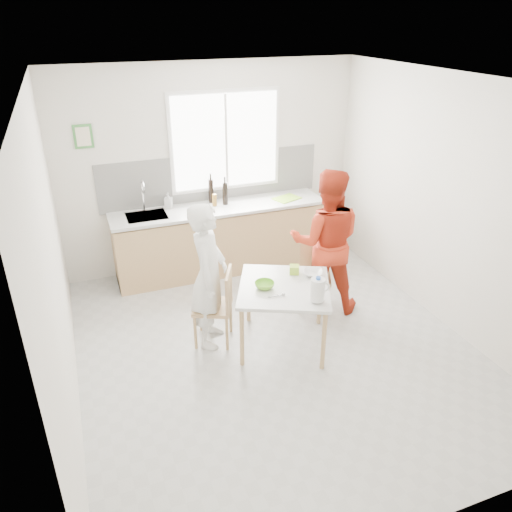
{
  "coord_description": "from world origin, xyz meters",
  "views": [
    {
      "loc": [
        -1.73,
        -3.98,
        3.24
      ],
      "look_at": [
        -0.14,
        0.2,
        1.02
      ],
      "focal_mm": 35.0,
      "sensor_mm": 36.0,
      "label": 1
    }
  ],
  "objects": [
    {
      "name": "chair_left",
      "position": [
        -0.51,
        0.34,
        0.47
      ],
      "size": [
        0.52,
        0.52,
        0.85
      ],
      "rotation": [
        0.0,
        0.0,
        -2.0
      ],
      "color": "tan",
      "rests_on": "ground"
    },
    {
      "name": "backsplash",
      "position": [
        0.0,
        2.24,
        1.23
      ],
      "size": [
        3.0,
        0.02,
        0.65
      ],
      "primitive_type": "cube",
      "color": "white",
      "rests_on": "room_shell"
    },
    {
      "name": "chair_far",
      "position": [
        0.77,
        0.65,
        0.45
      ],
      "size": [
        0.5,
        0.5,
        0.81
      ],
      "rotation": [
        0.0,
        0.0,
        -0.43
      ],
      "color": "tan",
      "rests_on": "ground"
    },
    {
      "name": "milk_jug",
      "position": [
        0.29,
        -0.33,
        0.84
      ],
      "size": [
        0.19,
        0.14,
        0.25
      ],
      "rotation": [
        0.0,
        0.0,
        -0.43
      ],
      "color": "white",
      "rests_on": "dining_table"
    },
    {
      "name": "ground",
      "position": [
        0.0,
        0.0,
        0.0
      ],
      "size": [
        4.5,
        4.5,
        0.0
      ],
      "primitive_type": "plane",
      "color": "#B7B7B2",
      "rests_on": "ground"
    },
    {
      "name": "person_white",
      "position": [
        -0.59,
        0.38,
        0.79
      ],
      "size": [
        0.58,
        0.68,
        1.58
      ],
      "primitive_type": "imported",
      "rotation": [
        0.0,
        0.0,
        1.14
      ],
      "color": "white",
      "rests_on": "ground"
    },
    {
      "name": "green_box",
      "position": [
        0.32,
        0.27,
        0.75
      ],
      "size": [
        0.13,
        0.13,
        0.09
      ],
      "primitive_type": "cube",
      "rotation": [
        0.0,
        0.0,
        -0.43
      ],
      "color": "#9AC92E",
      "rests_on": "dining_table"
    },
    {
      "name": "soap_bottle",
      "position": [
        -0.63,
        2.13,
        1.02
      ],
      "size": [
        0.12,
        0.12,
        0.2
      ],
      "primitive_type": "imported",
      "rotation": [
        0.0,
        0.0,
        -0.44
      ],
      "color": "#999999",
      "rests_on": "kitchen_counter"
    },
    {
      "name": "spoon",
      "position": [
        -0.05,
        -0.11,
        0.71
      ],
      "size": [
        0.16,
        0.03,
        0.01
      ],
      "primitive_type": "cylinder",
      "rotation": [
        0.0,
        1.57,
        -0.08
      ],
      "color": "#A5A5AA",
      "rests_on": "dining_table"
    },
    {
      "name": "picture_frame",
      "position": [
        -1.55,
        2.23,
        1.9
      ],
      "size": [
        0.22,
        0.03,
        0.28
      ],
      "color": "#40893E",
      "rests_on": "room_shell"
    },
    {
      "name": "room_shell",
      "position": [
        0.0,
        0.0,
        1.64
      ],
      "size": [
        4.5,
        4.5,
        4.5
      ],
      "color": "silver",
      "rests_on": "ground"
    },
    {
      "name": "jar_amber",
      "position": [
        -0.05,
        1.99,
        1.0
      ],
      "size": [
        0.06,
        0.06,
        0.16
      ],
      "primitive_type": "cylinder",
      "color": "olive",
      "rests_on": "kitchen_counter"
    },
    {
      "name": "wine_bottle_b",
      "position": [
        0.1,
        1.99,
        1.07
      ],
      "size": [
        0.07,
        0.07,
        0.3
      ],
      "primitive_type": "cylinder",
      "color": "black",
      "rests_on": "kitchen_counter"
    },
    {
      "name": "wine_bottle_a",
      "position": [
        -0.05,
        2.13,
        1.08
      ],
      "size": [
        0.07,
        0.07,
        0.32
      ],
      "primitive_type": "cylinder",
      "color": "black",
      "rests_on": "kitchen_counter"
    },
    {
      "name": "bowl_green",
      "position": [
        -0.09,
        0.1,
        0.74
      ],
      "size": [
        0.27,
        0.27,
        0.06
      ],
      "primitive_type": "imported",
      "rotation": [
        0.0,
        0.0,
        -0.43
      ],
      "color": "#73C32D",
      "rests_on": "dining_table"
    },
    {
      "name": "bowl_white",
      "position": [
        0.49,
        0.16,
        0.73
      ],
      "size": [
        0.27,
        0.27,
        0.05
      ],
      "primitive_type": "imported",
      "rotation": [
        0.0,
        0.0,
        -0.43
      ],
      "color": "white",
      "rests_on": "dining_table"
    },
    {
      "name": "cutting_board",
      "position": [
        0.95,
        1.9,
        0.93
      ],
      "size": [
        0.41,
        0.35,
        0.01
      ],
      "primitive_type": "cube",
      "rotation": [
        0.0,
        0.0,
        0.35
      ],
      "color": "#93D431",
      "rests_on": "kitchen_counter"
    },
    {
      "name": "window",
      "position": [
        0.2,
        2.23,
        1.7
      ],
      "size": [
        1.5,
        0.06,
        1.3
      ],
      "color": "white",
      "rests_on": "room_shell"
    },
    {
      "name": "dining_table",
      "position": [
        0.11,
        0.06,
        0.63
      ],
      "size": [
        1.21,
        1.21,
        0.7
      ],
      "rotation": [
        0.0,
        0.0,
        -0.43
      ],
      "color": "silver",
      "rests_on": "ground"
    },
    {
      "name": "kitchen_counter",
      "position": [
        -0.0,
        1.95,
        0.42
      ],
      "size": [
        2.84,
        0.64,
        1.37
      ],
      "color": "tan",
      "rests_on": "ground"
    },
    {
      "name": "person_red",
      "position": [
        0.85,
        0.58,
        0.86
      ],
      "size": [
        1.03,
        0.94,
        1.71
      ],
      "primitive_type": "imported",
      "rotation": [
        0.0,
        0.0,
        2.71
      ],
      "color": "#B72E16",
      "rests_on": "ground"
    }
  ]
}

